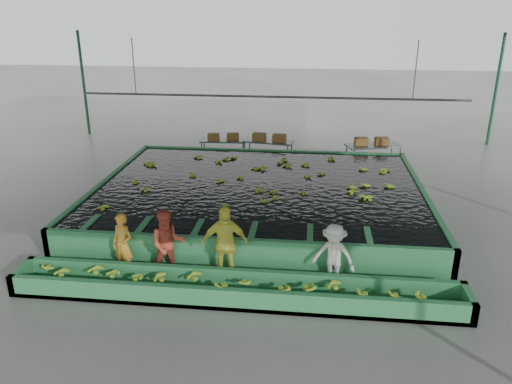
# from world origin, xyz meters

# --- Properties ---
(ground) EXTENTS (80.00, 80.00, 0.00)m
(ground) POSITION_xyz_m (0.00, 0.00, 0.00)
(ground) COLOR slate
(ground) RESTS_ON ground
(shed_roof) EXTENTS (20.00, 22.00, 0.04)m
(shed_roof) POSITION_xyz_m (0.00, 0.00, 5.00)
(shed_roof) COLOR #8F96A1
(shed_roof) RESTS_ON shed_posts
(shed_posts) EXTENTS (20.00, 22.00, 5.00)m
(shed_posts) POSITION_xyz_m (0.00, 0.00, 2.50)
(shed_posts) COLOR #1B5332
(shed_posts) RESTS_ON ground
(flotation_tank) EXTENTS (10.00, 8.00, 0.90)m
(flotation_tank) POSITION_xyz_m (0.00, 1.50, 0.45)
(flotation_tank) COLOR #2C7A44
(flotation_tank) RESTS_ON ground
(tank_water) EXTENTS (9.70, 7.70, 0.00)m
(tank_water) POSITION_xyz_m (0.00, 1.50, 0.85)
(tank_water) COLOR black
(tank_water) RESTS_ON flotation_tank
(sorting_trough) EXTENTS (10.00, 1.00, 0.50)m
(sorting_trough) POSITION_xyz_m (0.00, -3.60, 0.25)
(sorting_trough) COLOR #2C7A44
(sorting_trough) RESTS_ON ground
(cableway_rail) EXTENTS (0.08, 0.08, 14.00)m
(cableway_rail) POSITION_xyz_m (0.00, 5.00, 3.00)
(cableway_rail) COLOR #59605B
(cableway_rail) RESTS_ON shed_roof
(rail_hanger_left) EXTENTS (0.04, 0.04, 2.00)m
(rail_hanger_left) POSITION_xyz_m (-5.00, 5.00, 4.00)
(rail_hanger_left) COLOR #59605B
(rail_hanger_left) RESTS_ON shed_roof
(rail_hanger_right) EXTENTS (0.04, 0.04, 2.00)m
(rail_hanger_right) POSITION_xyz_m (5.00, 5.00, 4.00)
(rail_hanger_right) COLOR #59605B
(rail_hanger_right) RESTS_ON shed_roof
(worker_a) EXTENTS (0.66, 0.55, 1.55)m
(worker_a) POSITION_xyz_m (-2.79, -2.80, 0.77)
(worker_a) COLOR gold
(worker_a) RESTS_ON ground
(worker_b) EXTENTS (1.01, 0.91, 1.70)m
(worker_b) POSITION_xyz_m (-1.69, -2.80, 0.85)
(worker_b) COLOR #B84731
(worker_b) RESTS_ON ground
(worker_c) EXTENTS (1.16, 0.67, 1.87)m
(worker_c) POSITION_xyz_m (-0.35, -2.80, 0.93)
(worker_c) COLOR #DADC44
(worker_c) RESTS_ON ground
(worker_d) EXTENTS (1.12, 0.84, 1.54)m
(worker_d) POSITION_xyz_m (2.14, -2.80, 0.77)
(worker_d) COLOR beige
(worker_d) RESTS_ON ground
(packing_table_left) EXTENTS (1.93, 0.84, 0.86)m
(packing_table_left) POSITION_xyz_m (-2.10, 6.89, 0.43)
(packing_table_left) COLOR #59605B
(packing_table_left) RESTS_ON ground
(packing_table_mid) EXTENTS (2.13, 1.15, 0.92)m
(packing_table_mid) POSITION_xyz_m (-0.21, 6.76, 0.46)
(packing_table_mid) COLOR #59605B
(packing_table_mid) RESTS_ON ground
(packing_table_right) EXTENTS (2.30, 1.47, 0.97)m
(packing_table_right) POSITION_xyz_m (3.97, 6.35, 0.49)
(packing_table_right) COLOR #59605B
(packing_table_right) RESTS_ON ground
(box_stack_left) EXTENTS (1.34, 0.61, 0.28)m
(box_stack_left) POSITION_xyz_m (-2.09, 6.81, 0.86)
(box_stack_left) COLOR brown
(box_stack_left) RESTS_ON packing_table_left
(box_stack_mid) EXTENTS (1.40, 0.54, 0.29)m
(box_stack_mid) POSITION_xyz_m (-0.17, 6.68, 0.92)
(box_stack_mid) COLOR brown
(box_stack_mid) RESTS_ON packing_table_mid
(box_stack_right) EXTENTS (1.34, 0.54, 0.28)m
(box_stack_right) POSITION_xyz_m (3.88, 6.36, 0.97)
(box_stack_right) COLOR brown
(box_stack_right) RESTS_ON packing_table_right
(floating_bananas) EXTENTS (8.18, 5.57, 0.11)m
(floating_bananas) POSITION_xyz_m (0.00, 2.30, 0.85)
(floating_bananas) COLOR #83B125
(floating_bananas) RESTS_ON tank_water
(trough_bananas) EXTENTS (8.28, 0.55, 0.11)m
(trough_bananas) POSITION_xyz_m (0.00, -3.60, 0.40)
(trough_bananas) COLOR #83B125
(trough_bananas) RESTS_ON sorting_trough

